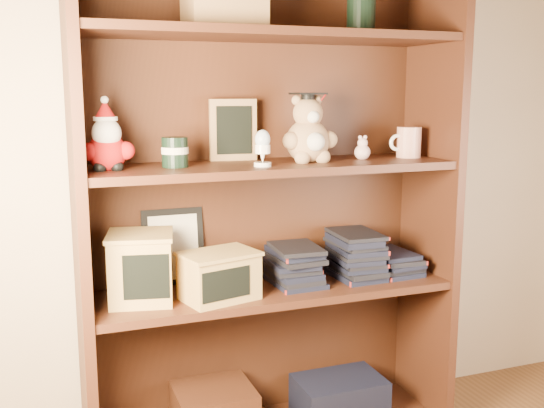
{
  "coord_description": "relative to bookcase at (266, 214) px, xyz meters",
  "views": [
    {
      "loc": [
        -0.73,
        -0.55,
        1.17
      ],
      "look_at": [
        -0.04,
        1.3,
        0.82
      ],
      "focal_mm": 42.0,
      "sensor_mm": 36.0,
      "label": 1
    }
  ],
  "objects": [
    {
      "name": "chalkboard_plaque",
      "position": [
        -0.09,
        0.06,
        0.27
      ],
      "size": [
        0.15,
        0.09,
        0.2
      ],
      "color": "#9E7547",
      "rests_on": "shelf_upper"
    },
    {
      "name": "pink_figurine",
      "position": [
        0.32,
        -0.05,
        0.2
      ],
      "size": [
        0.05,
        0.05,
        0.08
      ],
      "color": "beige",
      "rests_on": "shelf_upper"
    },
    {
      "name": "teacher_mug",
      "position": [
        0.49,
        -0.05,
        0.22
      ],
      "size": [
        0.12,
        0.08,
        0.1
      ],
      "color": "silver",
      "rests_on": "shelf_upper"
    },
    {
      "name": "book_stack_mid",
      "position": [
        0.3,
        -0.05,
        -0.15
      ],
      "size": [
        0.14,
        0.2,
        0.16
      ],
      "color": "black",
      "rests_on": "shelf_lower"
    },
    {
      "name": "shelf_upper",
      "position": [
        0.0,
        -0.05,
        0.16
      ],
      "size": [
        1.14,
        0.33,
        0.02
      ],
      "color": "#401F12",
      "rests_on": "ground"
    },
    {
      "name": "egg_cup",
      "position": [
        -0.05,
        -0.13,
        0.23
      ],
      "size": [
        0.05,
        0.05,
        0.11
      ],
      "color": "white",
      "rests_on": "shelf_upper"
    },
    {
      "name": "shelf_lower",
      "position": [
        0.0,
        -0.05,
        -0.24
      ],
      "size": [
        1.14,
        0.33,
        0.02
      ],
      "color": "#401F12",
      "rests_on": "ground"
    },
    {
      "name": "bookcase",
      "position": [
        0.0,
        0.0,
        0.0
      ],
      "size": [
        1.2,
        0.35,
        1.6
      ],
      "color": "#401F12",
      "rests_on": "ground"
    },
    {
      "name": "book_stack_right",
      "position": [
        0.45,
        -0.05,
        -0.19
      ],
      "size": [
        0.14,
        0.2,
        0.08
      ],
      "color": "black",
      "rests_on": "shelf_lower"
    },
    {
      "name": "santa_plush",
      "position": [
        -0.5,
        -0.06,
        0.25
      ],
      "size": [
        0.15,
        0.11,
        0.22
      ],
      "color": "#A50F0F",
      "rests_on": "shelf_upper"
    },
    {
      "name": "book_stack_left",
      "position": [
        0.07,
        -0.05,
        -0.16
      ],
      "size": [
        0.14,
        0.2,
        0.13
      ],
      "color": "black",
      "rests_on": "shelf_lower"
    },
    {
      "name": "treats_box",
      "position": [
        -0.41,
        -0.05,
        -0.12
      ],
      "size": [
        0.23,
        0.23,
        0.21
      ],
      "color": "tan",
      "rests_on": "shelf_lower"
    },
    {
      "name": "pencils_box",
      "position": [
        -0.19,
        -0.12,
        -0.15
      ],
      "size": [
        0.26,
        0.21,
        0.15
      ],
      "color": "tan",
      "rests_on": "shelf_lower"
    },
    {
      "name": "teachers_tin",
      "position": [
        -0.3,
        -0.05,
        0.22
      ],
      "size": [
        0.08,
        0.08,
        0.09
      ],
      "color": "black",
      "rests_on": "shelf_upper"
    },
    {
      "name": "grad_teddy_bear",
      "position": [
        0.12,
        -0.06,
        0.26
      ],
      "size": [
        0.18,
        0.16,
        0.22
      ],
      "color": "tan",
      "rests_on": "shelf_upper"
    },
    {
      "name": "certificate_frame",
      "position": [
        -0.29,
        0.09,
        -0.1
      ],
      "size": [
        0.2,
        0.05,
        0.25
      ],
      "color": "black",
      "rests_on": "shelf_lower"
    }
  ]
}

